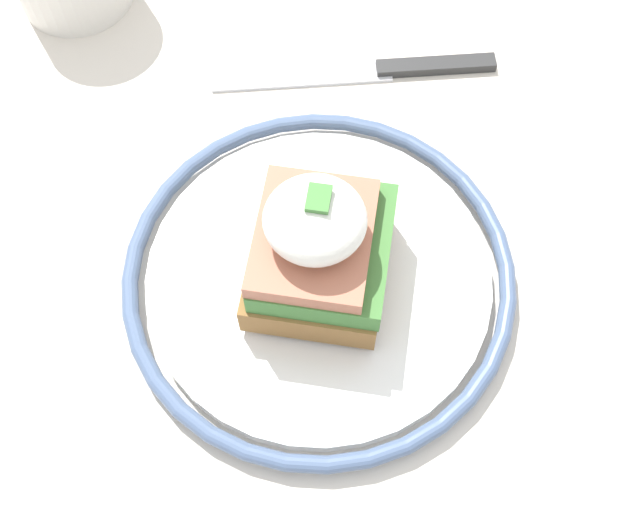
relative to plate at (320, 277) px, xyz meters
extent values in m
cube|color=beige|center=(-0.02, -0.03, -0.02)|extent=(1.15, 0.64, 0.03)
cylinder|color=beige|center=(0.49, -0.29, -0.39)|extent=(0.06, 0.06, 0.71)
cylinder|color=beige|center=(0.49, 0.23, -0.39)|extent=(0.06, 0.06, 0.71)
cylinder|color=white|center=(0.00, 0.00, 0.00)|extent=(0.21, 0.21, 0.01)
torus|color=slate|center=(0.00, 0.00, 0.00)|extent=(0.24, 0.24, 0.01)
cube|color=olive|center=(0.00, 0.00, 0.02)|extent=(0.09, 0.08, 0.02)
cube|color=#427A38|center=(0.00, 0.00, 0.04)|extent=(0.08, 0.07, 0.02)
cube|color=#AD664C|center=(0.00, 0.00, 0.05)|extent=(0.08, 0.06, 0.01)
ellipsoid|color=white|center=(0.00, 0.00, 0.07)|extent=(0.05, 0.05, 0.03)
cube|color=#47843D|center=(0.00, 0.00, 0.09)|extent=(0.02, 0.01, 0.00)
cube|color=#2D2D2D|center=(0.18, -0.05, 0.00)|extent=(0.03, 0.08, 0.01)
cube|color=silver|center=(0.15, 0.04, -0.01)|extent=(0.05, 0.13, 0.00)
camera|label=1|loc=(-0.20, -0.03, 0.43)|focal=45.00mm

